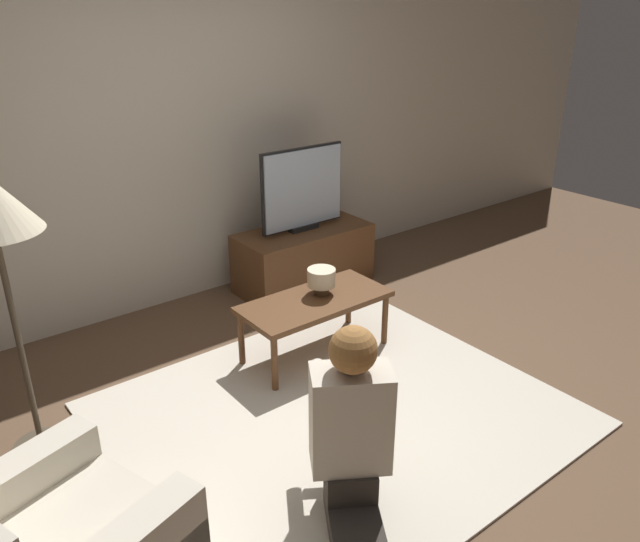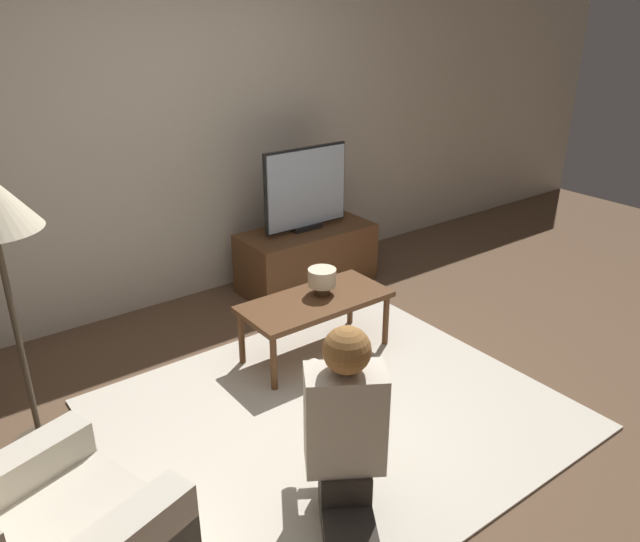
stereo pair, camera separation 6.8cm
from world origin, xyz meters
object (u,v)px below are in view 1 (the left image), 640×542
object	(u,v)px
coffee_table	(315,305)
person_kneeling	(351,424)
table_lamp	(321,279)
tv	(303,189)

from	to	relation	value
coffee_table	person_kneeling	xyz separation A→B (m)	(-0.71, -1.17, 0.12)
coffee_table	table_lamp	world-z (taller)	table_lamp
tv	person_kneeling	bearing A→B (deg)	-121.92
coffee_table	person_kneeling	world-z (taller)	person_kneeling
tv	table_lamp	size ratio (longest dim) A/B	4.08
tv	table_lamp	world-z (taller)	tv
coffee_table	table_lamp	size ratio (longest dim) A/B	5.33
tv	coffee_table	size ratio (longest dim) A/B	0.77
person_kneeling	table_lamp	world-z (taller)	person_kneeling
tv	person_kneeling	world-z (taller)	tv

